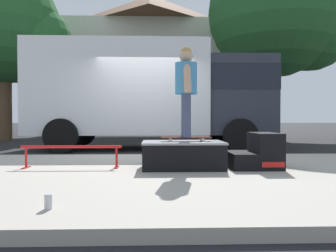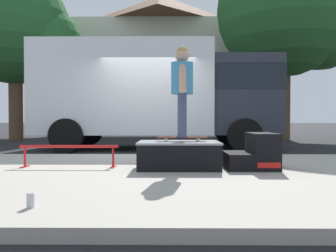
{
  "view_description": "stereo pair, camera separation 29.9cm",
  "coord_description": "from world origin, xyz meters",
  "px_view_note": "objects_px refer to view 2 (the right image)",
  "views": [
    {
      "loc": [
        0.29,
        -7.86,
        0.89
      ],
      "look_at": [
        0.53,
        -1.15,
        0.75
      ],
      "focal_mm": 36.27,
      "sensor_mm": 36.0,
      "label": 1
    },
    {
      "loc": [
        0.59,
        -7.86,
        0.89
      ],
      "look_at": [
        0.53,
        -1.15,
        0.75
      ],
      "focal_mm": 36.27,
      "sensor_mm": 36.0,
      "label": 2
    }
  ],
  "objects_px": {
    "soda_can": "(30,200)",
    "street_tree_neighbour": "(22,33)",
    "kicker_ramp": "(255,154)",
    "skateboard": "(182,138)",
    "grind_rail": "(69,150)",
    "street_tree_main": "(292,14)",
    "box_truck": "(158,92)",
    "skater_kid": "(182,84)",
    "skate_box": "(179,154)"
  },
  "relations": [
    {
      "from": "skate_box",
      "to": "street_tree_neighbour",
      "type": "height_order",
      "value": "street_tree_neighbour"
    },
    {
      "from": "street_tree_main",
      "to": "street_tree_neighbour",
      "type": "xyz_separation_m",
      "value": [
        -11.31,
        -0.18,
        -0.81
      ]
    },
    {
      "from": "skater_kid",
      "to": "street_tree_neighbour",
      "type": "height_order",
      "value": "street_tree_neighbour"
    },
    {
      "from": "grind_rail",
      "to": "soda_can",
      "type": "xyz_separation_m",
      "value": [
        0.41,
        -2.47,
        -0.2
      ]
    },
    {
      "from": "street_tree_main",
      "to": "soda_can",
      "type": "bearing_deg",
      "value": -118.72
    },
    {
      "from": "skateboard",
      "to": "street_tree_neighbour",
      "type": "distance_m",
      "value": 11.62
    },
    {
      "from": "kicker_ramp",
      "to": "street_tree_main",
      "type": "bearing_deg",
      "value": 67.51
    },
    {
      "from": "kicker_ramp",
      "to": "street_tree_neighbour",
      "type": "distance_m",
      "value": 12.38
    },
    {
      "from": "skate_box",
      "to": "soda_can",
      "type": "distance_m",
      "value": 2.71
    },
    {
      "from": "skater_kid",
      "to": "street_tree_main",
      "type": "relative_size",
      "value": 0.17
    },
    {
      "from": "skater_kid",
      "to": "soda_can",
      "type": "xyz_separation_m",
      "value": [
        -1.38,
        -2.39,
        -1.25
      ]
    },
    {
      "from": "grind_rail",
      "to": "skateboard",
      "type": "bearing_deg",
      "value": -2.42
    },
    {
      "from": "skateboard",
      "to": "street_tree_main",
      "type": "height_order",
      "value": "street_tree_main"
    },
    {
      "from": "skateboard",
      "to": "street_tree_neighbour",
      "type": "bearing_deg",
      "value": 125.92
    },
    {
      "from": "box_truck",
      "to": "skateboard",
      "type": "bearing_deg",
      "value": -83.25
    },
    {
      "from": "skater_kid",
      "to": "kicker_ramp",
      "type": "bearing_deg",
      "value": -1.78
    },
    {
      "from": "grind_rail",
      "to": "skateboard",
      "type": "distance_m",
      "value": 1.81
    },
    {
      "from": "skater_kid",
      "to": "street_tree_neighbour",
      "type": "relative_size",
      "value": 0.2
    },
    {
      "from": "street_tree_main",
      "to": "street_tree_neighbour",
      "type": "height_order",
      "value": "street_tree_main"
    },
    {
      "from": "skateboard",
      "to": "skate_box",
      "type": "bearing_deg",
      "value": -146.31
    },
    {
      "from": "skate_box",
      "to": "soda_can",
      "type": "relative_size",
      "value": 9.97
    },
    {
      "from": "kicker_ramp",
      "to": "box_truck",
      "type": "distance_m",
      "value": 5.27
    },
    {
      "from": "grind_rail",
      "to": "box_truck",
      "type": "relative_size",
      "value": 0.23
    },
    {
      "from": "soda_can",
      "to": "street_tree_neighbour",
      "type": "xyz_separation_m",
      "value": [
        -5.04,
        11.26,
        4.31
      ]
    },
    {
      "from": "kicker_ramp",
      "to": "grind_rail",
      "type": "bearing_deg",
      "value": 177.83
    },
    {
      "from": "skateboard",
      "to": "street_tree_main",
      "type": "xyz_separation_m",
      "value": [
        4.88,
        9.05,
        4.71
      ]
    },
    {
      "from": "box_truck",
      "to": "street_tree_main",
      "type": "relative_size",
      "value": 0.84
    },
    {
      "from": "skateboard",
      "to": "street_tree_main",
      "type": "bearing_deg",
      "value": 61.65
    },
    {
      "from": "soda_can",
      "to": "skater_kid",
      "type": "bearing_deg",
      "value": 59.92
    },
    {
      "from": "box_truck",
      "to": "skate_box",
      "type": "bearing_deg",
      "value": -83.91
    },
    {
      "from": "soda_can",
      "to": "street_tree_neighbour",
      "type": "relative_size",
      "value": 0.02
    },
    {
      "from": "skate_box",
      "to": "skateboard",
      "type": "xyz_separation_m",
      "value": [
        0.05,
        0.03,
        0.25
      ]
    },
    {
      "from": "skater_kid",
      "to": "box_truck",
      "type": "relative_size",
      "value": 0.2
    },
    {
      "from": "grind_rail",
      "to": "street_tree_main",
      "type": "relative_size",
      "value": 0.19
    },
    {
      "from": "kicker_ramp",
      "to": "box_truck",
      "type": "bearing_deg",
      "value": 109.34
    },
    {
      "from": "skate_box",
      "to": "soda_can",
      "type": "height_order",
      "value": "skate_box"
    },
    {
      "from": "skater_kid",
      "to": "box_truck",
      "type": "xyz_separation_m",
      "value": [
        -0.56,
        4.77,
        0.27
      ]
    },
    {
      "from": "soda_can",
      "to": "street_tree_main",
      "type": "relative_size",
      "value": 0.02
    },
    {
      "from": "grind_rail",
      "to": "soda_can",
      "type": "bearing_deg",
      "value": -80.48
    },
    {
      "from": "skateboard",
      "to": "skater_kid",
      "type": "relative_size",
      "value": 0.56
    },
    {
      "from": "grind_rail",
      "to": "skateboard",
      "type": "xyz_separation_m",
      "value": [
        1.8,
        -0.08,
        0.21
      ]
    },
    {
      "from": "kicker_ramp",
      "to": "soda_can",
      "type": "height_order",
      "value": "kicker_ramp"
    },
    {
      "from": "kicker_ramp",
      "to": "soda_can",
      "type": "bearing_deg",
      "value": -136.79
    },
    {
      "from": "grind_rail",
      "to": "street_tree_main",
      "type": "bearing_deg",
      "value": 53.34
    },
    {
      "from": "street_tree_main",
      "to": "street_tree_neighbour",
      "type": "relative_size",
      "value": 1.19
    },
    {
      "from": "grind_rail",
      "to": "street_tree_neighbour",
      "type": "bearing_deg",
      "value": 117.75
    },
    {
      "from": "kicker_ramp",
      "to": "skater_kid",
      "type": "distance_m",
      "value": 1.56
    },
    {
      "from": "kicker_ramp",
      "to": "skateboard",
      "type": "xyz_separation_m",
      "value": [
        -1.12,
        0.03,
        0.24
      ]
    },
    {
      "from": "skateboard",
      "to": "soda_can",
      "type": "distance_m",
      "value": 2.79
    },
    {
      "from": "skate_box",
      "to": "box_truck",
      "type": "relative_size",
      "value": 0.18
    }
  ]
}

